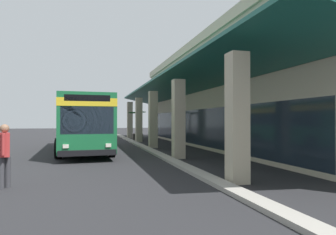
{
  "coord_description": "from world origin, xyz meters",
  "views": [
    {
      "loc": [
        17.4,
        0.43,
        1.83
      ],
      "look_at": [
        0.16,
        4.97,
        2.03
      ],
      "focal_mm": 32.14,
      "sensor_mm": 36.0,
      "label": 1
    }
  ],
  "objects": [
    {
      "name": "potted_palm",
      "position": [
        -11.15,
        4.9,
        0.62
      ],
      "size": [
        1.63,
        1.87,
        2.76
      ],
      "color": "#4C4742",
      "rests_on": "ground"
    },
    {
      "name": "ground",
      "position": [
        0.0,
        8.0,
        0.0
      ],
      "size": [
        120.0,
        120.0,
        0.0
      ],
      "primitive_type": "plane",
      "color": "#262628"
    },
    {
      "name": "transit_bus",
      "position": [
        -1.62,
        0.12,
        1.85
      ],
      "size": [
        11.31,
        3.15,
        3.34
      ],
      "color": "#196638",
      "rests_on": "ground"
    },
    {
      "name": "curb_strip",
      "position": [
        -2.61,
        4.01,
        0.06
      ],
      "size": [
        36.0,
        0.5,
        0.12
      ],
      "primitive_type": "cube",
      "color": "#9E998E",
      "rests_on": "ground"
    },
    {
      "name": "pedestrian",
      "position": [
        8.38,
        -1.79,
        0.98
      ],
      "size": [
        0.69,
        0.36,
        1.74
      ],
      "color": "#38383D",
      "rests_on": "ground"
    },
    {
      "name": "plaza_building",
      "position": [
        -2.61,
        13.63,
        3.79
      ],
      "size": [
        30.3,
        15.62,
        7.58
      ],
      "color": "#B2A88E",
      "rests_on": "ground"
    }
  ]
}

